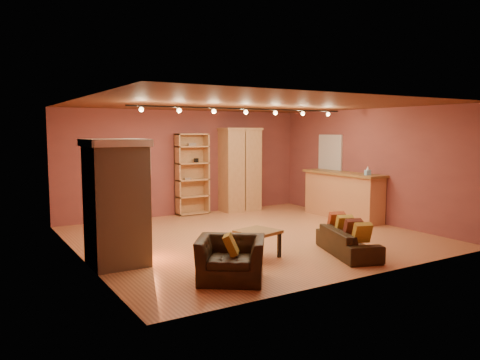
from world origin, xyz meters
TOP-DOWN VIEW (x-y plane):
  - floor at (0.00, 0.00)m, footprint 7.00×7.00m
  - ceiling at (0.00, 0.00)m, footprint 7.00×7.00m
  - back_wall at (0.00, 3.25)m, footprint 7.00×0.02m
  - left_wall at (-3.50, 0.00)m, footprint 0.02×6.50m
  - right_wall at (3.50, 0.00)m, footprint 0.02×6.50m
  - fireplace at (-3.04, -0.60)m, footprint 1.01×0.98m
  - back_window at (-1.30, 3.23)m, footprint 0.56×0.04m
  - bookcase at (0.09, 3.13)m, footprint 0.89×0.35m
  - armoire at (1.52, 2.95)m, footprint 1.15×0.65m
  - bar_counter at (3.20, 0.59)m, footprint 0.66×2.50m
  - tissue_box at (3.15, -0.29)m, footprint 0.16×0.16m
  - right_window at (3.47, 1.40)m, footprint 0.05×0.90m
  - loveseat at (0.74, -2.15)m, footprint 0.98×1.68m
  - armchair at (-1.83, -2.33)m, footprint 1.20×1.11m
  - coffee_table at (-0.78, -1.46)m, footprint 0.80×0.80m
  - track_rail at (0.00, 0.20)m, footprint 5.20×0.09m

SIDE VIEW (x-z plane):
  - floor at x=0.00m, z-range 0.00..0.00m
  - loveseat at x=0.74m, z-range -0.02..0.69m
  - coffee_table at x=-0.78m, z-range 0.17..0.67m
  - armchair at x=-1.83m, z-range 0.00..0.88m
  - bar_counter at x=3.20m, z-range 0.01..1.20m
  - fireplace at x=-3.04m, z-range 0.00..2.12m
  - bookcase at x=0.09m, z-range 0.02..2.20m
  - armoire at x=1.52m, z-range 0.00..2.34m
  - tissue_box at x=3.15m, z-range 1.17..1.40m
  - back_wall at x=0.00m, z-range 0.00..2.80m
  - left_wall at x=-3.50m, z-range 0.00..2.80m
  - right_wall at x=3.50m, z-range 0.00..2.80m
  - back_window at x=-1.30m, z-range 1.12..1.98m
  - right_window at x=3.47m, z-range 1.15..2.15m
  - track_rail at x=0.00m, z-range 2.62..2.75m
  - ceiling at x=0.00m, z-range 2.80..2.80m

